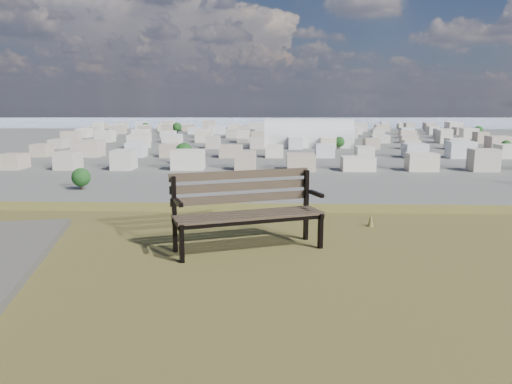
{
  "coord_description": "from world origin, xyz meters",
  "views": [
    {
      "loc": [
        1.14,
        -3.24,
        26.59
      ],
      "look_at": [
        0.86,
        4.04,
        25.3
      ],
      "focal_mm": 35.0,
      "sensor_mm": 36.0,
      "label": 1
    }
  ],
  "objects": [
    {
      "name": "arena",
      "position": [
        22.25,
        314.78,
        5.49
      ],
      "size": [
        55.85,
        25.01,
        23.28
      ],
      "rotation": [
        0.0,
        0.0,
        -0.03
      ],
      "color": "silver",
      "rests_on": "ground"
    },
    {
      "name": "city_blocks",
      "position": [
        0.0,
        394.44,
        3.5
      ],
      "size": [
        395.0,
        361.0,
        7.0
      ],
      "color": "beige",
      "rests_on": "ground"
    },
    {
      "name": "bay_water",
      "position": [
        0.0,
        900.0,
        0.0
      ],
      "size": [
        2400.0,
        700.0,
        0.12
      ],
      "primitive_type": "cube",
      "color": "#98AEC1",
      "rests_on": "ground"
    },
    {
      "name": "park_bench",
      "position": [
        0.82,
        2.13,
        25.48
      ],
      "size": [
        1.7,
        1.07,
        0.85
      ],
      "rotation": [
        0.0,
        0.0,
        0.37
      ],
      "color": "#3D3023",
      "rests_on": "hilltop_mesa"
    },
    {
      "name": "far_hills",
      "position": [
        -60.92,
        1402.93,
        25.47
      ],
      "size": [
        2050.0,
        340.0,
        60.0
      ],
      "color": "#9AA2C0",
      "rests_on": "ground"
    },
    {
      "name": "grass_tufts",
      "position": [
        -0.13,
        -0.44,
        25.11
      ],
      "size": [
        12.49,
        7.38,
        0.28
      ],
      "color": "brown",
      "rests_on": "hilltop_mesa"
    },
    {
      "name": "city_trees",
      "position": [
        -26.39,
        319.0,
        4.83
      ],
      "size": [
        406.52,
        387.2,
        9.98
      ],
      "color": "#35241A",
      "rests_on": "ground"
    }
  ]
}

